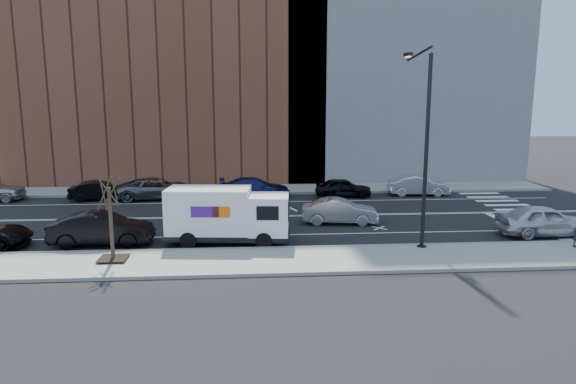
{
  "coord_description": "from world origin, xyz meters",
  "views": [
    {
      "loc": [
        -0.98,
        -30.19,
        7.12
      ],
      "look_at": [
        1.23,
        0.4,
        1.4
      ],
      "focal_mm": 32.0,
      "sensor_mm": 36.0,
      "label": 1
    }
  ],
  "objects": [
    {
      "name": "crosswalk",
      "position": [
        16.0,
        0.0,
        0.0
      ],
      "size": [
        3.0,
        14.0,
        0.01
      ],
      "primitive_type": null,
      "color": "white",
      "rests_on": "ground"
    },
    {
      "name": "streetlight",
      "position": [
        7.0,
        -6.91,
        5.08
      ],
      "size": [
        0.44,
        4.02,
        9.34
      ],
      "color": "black",
      "rests_on": "ground"
    },
    {
      "name": "far_parked_e",
      "position": [
        5.6,
        5.69,
        0.68
      ],
      "size": [
        4.06,
        1.75,
        1.36
      ],
      "primitive_type": "imported",
      "rotation": [
        0.0,
        0.0,
        1.54
      ],
      "color": "black",
      "rests_on": "ground"
    },
    {
      "name": "bldg_brick",
      "position": [
        -8.0,
        15.6,
        11.0
      ],
      "size": [
        26.0,
        10.0,
        22.0
      ],
      "primitive_type": "cube",
      "color": "brown",
      "rests_on": "ground"
    },
    {
      "name": "curb_far",
      "position": [
        0.0,
        7.0,
        0.08
      ],
      "size": [
        44.0,
        0.25,
        0.17
      ],
      "primitive_type": "cube",
      "color": "gray",
      "rests_on": "ground"
    },
    {
      "name": "driving_sedan",
      "position": [
        4.01,
        -2.05,
        0.71
      ],
      "size": [
        4.44,
        2.0,
        1.41
      ],
      "primitive_type": "imported",
      "rotation": [
        0.0,
        0.0,
        1.45
      ],
      "color": "#AAABAF",
      "rests_on": "ground"
    },
    {
      "name": "street_tree",
      "position": [
        -7.0,
        -8.4,
        1.45
      ],
      "size": [
        1.2,
        1.2,
        3.75
      ],
      "color": "black",
      "rests_on": "ground"
    },
    {
      "name": "road_markings",
      "position": [
        0.0,
        0.0,
        0.0
      ],
      "size": [
        40.0,
        8.6,
        0.01
      ],
      "primitive_type": null,
      "color": "white",
      "rests_on": "ground"
    },
    {
      "name": "curb_near",
      "position": [
        0.0,
        -7.0,
        0.08
      ],
      "size": [
        44.0,
        0.25,
        0.17
      ],
      "primitive_type": "cube",
      "color": "gray",
      "rests_on": "ground"
    },
    {
      "name": "sidewalk_near",
      "position": [
        0.0,
        -8.8,
        0.07
      ],
      "size": [
        44.0,
        3.6,
        0.15
      ],
      "primitive_type": "cube",
      "color": "gray",
      "rests_on": "ground"
    },
    {
      "name": "near_parked_rear_a",
      "position": [
        -8.24,
        -5.51,
        0.8
      ],
      "size": [
        4.86,
        1.71,
        1.6
      ],
      "primitive_type": "imported",
      "rotation": [
        0.0,
        0.0,
        1.58
      ],
      "color": "black",
      "rests_on": "ground"
    },
    {
      "name": "fedex_van",
      "position": [
        -2.21,
        -5.6,
        1.44
      ],
      "size": [
        6.19,
        2.63,
        2.75
      ],
      "rotation": [
        0.0,
        0.0,
        -0.1
      ],
      "color": "black",
      "rests_on": "ground"
    },
    {
      "name": "ground",
      "position": [
        0.0,
        0.0,
        0.0
      ],
      "size": [
        120.0,
        120.0,
        0.0
      ],
      "primitive_type": "plane",
      "color": "black",
      "rests_on": "ground"
    },
    {
      "name": "sidewalk_far",
      "position": [
        0.0,
        8.8,
        0.07
      ],
      "size": [
        44.0,
        3.6,
        0.15
      ],
      "primitive_type": "cube",
      "color": "gray",
      "rests_on": "ground"
    },
    {
      "name": "far_parked_b",
      "position": [
        -11.52,
        5.77,
        0.67
      ],
      "size": [
        4.21,
        1.89,
        1.34
      ],
      "primitive_type": "imported",
      "rotation": [
        0.0,
        0.0,
        1.69
      ],
      "color": "black",
      "rests_on": "ground"
    },
    {
      "name": "far_parked_c",
      "position": [
        -7.69,
        5.96,
        0.74
      ],
      "size": [
        5.63,
        3.17,
        1.48
      ],
      "primitive_type": "imported",
      "rotation": [
        0.0,
        0.0,
        1.71
      ],
      "color": "#575A60",
      "rests_on": "ground"
    },
    {
      "name": "near_parked_front",
      "position": [
        14.1,
        -5.42,
        0.81
      ],
      "size": [
        4.77,
        1.94,
        1.62
      ],
      "primitive_type": "imported",
      "rotation": [
        0.0,
        0.0,
        1.58
      ],
      "color": "silver",
      "rests_on": "ground"
    },
    {
      "name": "far_parked_f",
      "position": [
        11.2,
        5.95,
        0.72
      ],
      "size": [
        4.5,
        1.88,
        1.44
      ],
      "primitive_type": "imported",
      "rotation": [
        0.0,
        0.0,
        1.49
      ],
      "color": "silver",
      "rests_on": "ground"
    },
    {
      "name": "far_parked_d",
      "position": [
        -0.73,
        5.81,
        0.72
      ],
      "size": [
        5.13,
        2.39,
        1.45
      ],
      "primitive_type": "imported",
      "rotation": [
        0.0,
        0.0,
        1.64
      ],
      "color": "navy",
      "rests_on": "ground"
    },
    {
      "name": "bldg_concrete",
      "position": [
        12.0,
        15.6,
        13.0
      ],
      "size": [
        20.0,
        10.0,
        26.0
      ],
      "primitive_type": "cube",
      "color": "slate",
      "rests_on": "ground"
    }
  ]
}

